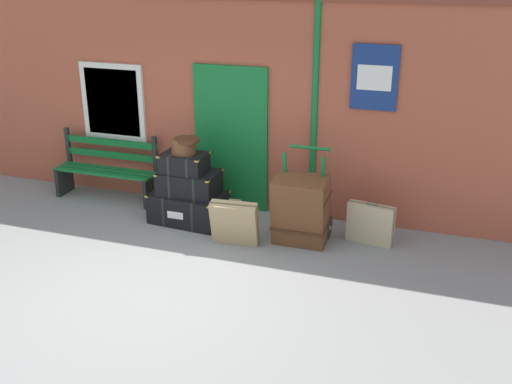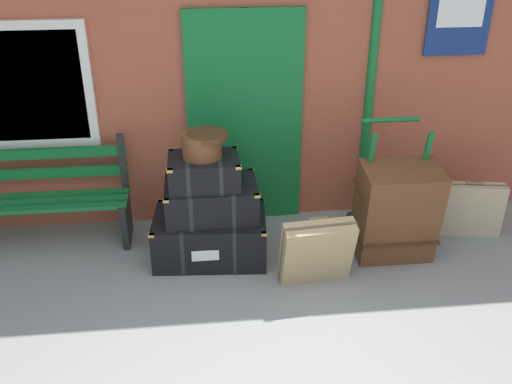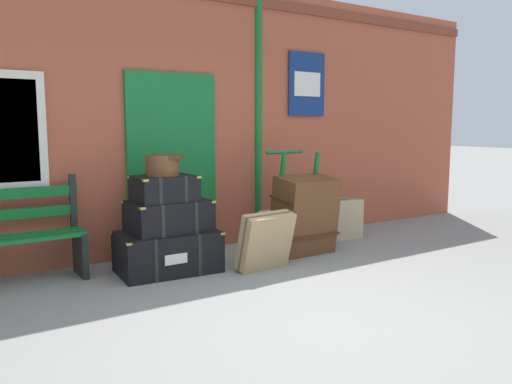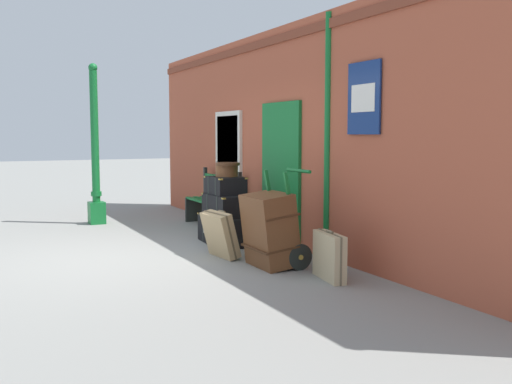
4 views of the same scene
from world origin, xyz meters
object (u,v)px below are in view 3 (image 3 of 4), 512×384
(suitcase_slate, at_px, (341,220))
(suitcase_beige, at_px, (266,241))
(steamer_trunk_base, at_px, (168,252))
(porters_trolley, at_px, (295,228))
(round_hatbox, at_px, (163,164))
(large_brown_trunk, at_px, (305,215))
(steamer_trunk_top, at_px, (164,189))
(steamer_trunk_middle, at_px, (169,216))

(suitcase_slate, relative_size, suitcase_beige, 0.99)
(steamer_trunk_base, relative_size, porters_trolley, 0.88)
(steamer_trunk_base, xyz_separation_m, porters_trolley, (1.66, 0.00, 0.06))
(round_hatbox, xyz_separation_m, large_brown_trunk, (1.69, -0.18, -0.66))
(steamer_trunk_top, xyz_separation_m, suitcase_beige, (0.91, -0.48, -0.56))
(round_hatbox, bearing_deg, steamer_trunk_base, -8.23)
(steamer_trunk_base, xyz_separation_m, large_brown_trunk, (1.66, -0.17, 0.25))
(steamer_trunk_middle, height_order, steamer_trunk_top, steamer_trunk_top)
(suitcase_slate, bearing_deg, steamer_trunk_middle, -177.11)
(steamer_trunk_top, distance_m, suitcase_slate, 2.63)
(suitcase_beige, bearing_deg, round_hatbox, 150.94)
(porters_trolley, bearing_deg, suitcase_beige, -147.17)
(steamer_trunk_base, relative_size, round_hatbox, 2.71)
(steamer_trunk_base, distance_m, round_hatbox, 0.91)
(round_hatbox, xyz_separation_m, porters_trolley, (1.69, -0.00, -0.85))
(large_brown_trunk, relative_size, suitcase_slate, 1.48)
(large_brown_trunk, xyz_separation_m, suitcase_slate, (0.86, 0.30, -0.20))
(large_brown_trunk, distance_m, suitcase_beige, 0.86)
(large_brown_trunk, bearing_deg, porters_trolley, 90.00)
(steamer_trunk_middle, height_order, round_hatbox, round_hatbox)
(steamer_trunk_base, xyz_separation_m, steamer_trunk_middle, (0.02, 0.01, 0.37))
(steamer_trunk_middle, xyz_separation_m, steamer_trunk_top, (-0.05, -0.03, 0.29))
(round_hatbox, relative_size, porters_trolley, 0.33)
(round_hatbox, height_order, suitcase_beige, round_hatbox)
(suitcase_slate, bearing_deg, porters_trolley, -171.44)
(steamer_trunk_top, height_order, suitcase_beige, steamer_trunk_top)
(steamer_trunk_top, height_order, porters_trolley, porters_trolley)
(steamer_trunk_middle, xyz_separation_m, porters_trolley, (1.64, -0.00, -0.31))
(steamer_trunk_top, xyz_separation_m, round_hatbox, (-0.00, 0.03, 0.25))
(steamer_trunk_top, distance_m, round_hatbox, 0.25)
(porters_trolley, relative_size, suitcase_slate, 1.93)
(steamer_trunk_top, bearing_deg, suitcase_slate, 3.44)
(suitcase_beige, bearing_deg, large_brown_trunk, 22.92)
(steamer_trunk_middle, distance_m, suitcase_beige, 1.03)
(steamer_trunk_top, bearing_deg, steamer_trunk_base, 35.88)
(steamer_trunk_top, relative_size, porters_trolley, 0.51)
(steamer_trunk_base, xyz_separation_m, suitcase_beige, (0.88, -0.50, 0.10))
(steamer_trunk_base, distance_m, suitcase_beige, 1.02)
(steamer_trunk_base, height_order, porters_trolley, porters_trolley)
(steamer_trunk_middle, bearing_deg, large_brown_trunk, -6.16)
(steamer_trunk_middle, height_order, porters_trolley, porters_trolley)
(steamer_trunk_top, relative_size, suitcase_beige, 0.98)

